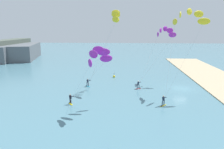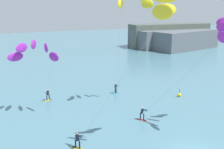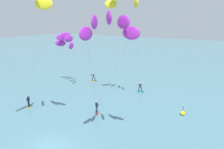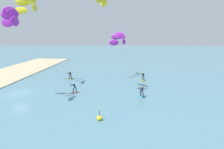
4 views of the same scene
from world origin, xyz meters
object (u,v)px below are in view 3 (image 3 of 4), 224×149
(kitesurfer_far_out, at_px, (108,32))
(kitesurfer_downwind, at_px, (66,42))
(kitesurfer_nearshore, at_px, (124,4))
(marker_buoy, at_px, (183,113))

(kitesurfer_far_out, distance_m, kitesurfer_downwind, 20.59)
(kitesurfer_nearshore, height_order, kitesurfer_far_out, kitesurfer_nearshore)
(kitesurfer_nearshore, xyz_separation_m, kitesurfer_far_out, (4.39, -10.30, -2.85))
(kitesurfer_far_out, xyz_separation_m, marker_buoy, (3.90, 10.77, -10.30))
(kitesurfer_nearshore, xyz_separation_m, marker_buoy, (8.29, 0.47, -13.15))
(kitesurfer_far_out, relative_size, marker_buoy, 8.86)
(kitesurfer_far_out, xyz_separation_m, kitesurfer_downwind, (-16.45, 12.08, -2.73))
(kitesurfer_downwind, height_order, marker_buoy, kitesurfer_downwind)
(kitesurfer_nearshore, height_order, marker_buoy, kitesurfer_nearshore)
(kitesurfer_nearshore, distance_m, marker_buoy, 15.55)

